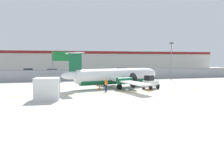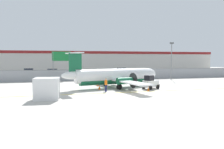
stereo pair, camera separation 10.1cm
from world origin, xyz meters
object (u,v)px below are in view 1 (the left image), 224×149
Objects in this scene: traffic_cone_near_right at (98,84)px; apron_light_pole at (171,58)px; parked_car_3 at (99,72)px; cargo_container at (47,89)px; traffic_cone_far_left at (148,88)px; parked_car_4 at (122,71)px; parked_car_5 at (144,72)px; ground_crew_worker at (106,84)px; parked_car_1 at (53,72)px; baggage_tug at (151,83)px; parked_car_2 at (82,74)px; highway_sign at (61,59)px; traffic_cone_near_left at (99,87)px; parked_car_0 at (28,71)px; commuter_airplane at (115,76)px.

apron_light_pole is (15.81, 6.30, 3.99)m from traffic_cone_near_right.
apron_light_pole is at bearing -41.11° from parked_car_3.
cargo_container is 4.06× the size of traffic_cone_far_left.
parked_car_4 is 6.95m from parked_car_5.
parked_car_1 is (-6.87, 28.24, -0.06)m from ground_crew_worker.
apron_light_pole is (9.41, 11.21, 3.45)m from baggage_tug.
parked_car_2 is (6.17, -7.43, 0.00)m from parked_car_1.
parked_car_3 is 0.59× the size of apron_light_pole.
parked_car_4 is at bearing 40.20° from highway_sign.
traffic_cone_near_left is 27.54m from parked_car_5.
traffic_cone_near_right is 23.45m from parked_car_1.
parked_car_3 is 11.74m from parked_car_5.
ground_crew_worker is 0.40× the size of parked_car_5.
parked_car_3 reaches higher than traffic_cone_near_left.
parked_car_0 is at bearing 147.03° from parked_car_1.
highway_sign is (-4.60, 14.42, 3.83)m from traffic_cone_near_left.
parked_car_4 and parked_car_5 have the same top height.
parked_car_2 is 0.59× the size of apron_light_pole.
traffic_cone_near_left is at bearing 153.02° from traffic_cone_far_left.
parked_car_4 is (7.62, 6.36, 0.00)m from parked_car_3.
parked_car_2 is 1.00× the size of parked_car_3.
parked_car_5 reaches higher than traffic_cone_far_left.
baggage_tug reaches higher than parked_car_2.
traffic_cone_near_right is (-6.40, 4.92, -0.54)m from baggage_tug.
parked_car_5 is at bearing -49.80° from parked_car_4.
traffic_cone_near_right is at bearing -158.28° from apron_light_pole.
parked_car_2 is at bearing 81.78° from cargo_container.
cargo_container reaches higher than parked_car_0.
parked_car_1 is at bearing -53.28° from parked_car_2.
parked_car_0 is (-18.47, 33.46, 0.58)m from traffic_cone_far_left.
parked_car_1 is (6.21, -4.49, 0.00)m from parked_car_0.
parked_car_2 is 0.99× the size of parked_car_4.
ground_crew_worker and parked_car_2 have the same top height.
parked_car_0 is (-13.08, 32.73, -0.06)m from ground_crew_worker.
traffic_cone_near_right is (0.42, 3.61, 0.00)m from traffic_cone_near_left.
commuter_airplane is at bearing 96.52° from parked_car_2.
traffic_cone_far_left is 0.12× the size of highway_sign.
cargo_container reaches higher than traffic_cone_near_left.
traffic_cone_near_left is 0.15× the size of parked_car_2.
commuter_airplane is at bearing -121.29° from parked_car_5.
ground_crew_worker is 7.80m from cargo_container.
parked_car_1 is (-12.26, 28.97, 0.58)m from traffic_cone_far_left.
traffic_cone_near_right is 8.48m from traffic_cone_far_left.
highway_sign is at bearing 106.41° from commuter_airplane.
apron_light_pole is (16.23, 9.91, 3.99)m from traffic_cone_near_left.
traffic_cone_near_left is 0.15× the size of parked_car_0.
parked_car_1 is at bearing 107.07° from traffic_cone_near_right.
traffic_cone_near_right is at bearing 129.32° from traffic_cone_far_left.
traffic_cone_near_right is (-2.18, 2.21, -1.29)m from commuter_airplane.
parked_car_2 is at bearing -137.20° from parked_car_4.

